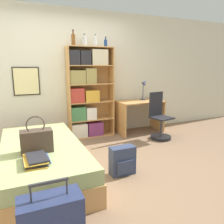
{
  "coord_description": "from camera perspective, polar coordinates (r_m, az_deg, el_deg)",
  "views": [
    {
      "loc": [
        -0.96,
        -2.93,
        1.47
      ],
      "look_at": [
        0.41,
        0.21,
        0.75
      ],
      "focal_mm": 35.0,
      "sensor_mm": 36.0,
      "label": 1
    }
  ],
  "objects": [
    {
      "name": "backpack",
      "position": [
        3.08,
        2.76,
        -12.6
      ],
      "size": [
        0.35,
        0.2,
        0.4
      ],
      "color": "#2D3856",
      "rests_on": "ground_plane"
    },
    {
      "name": "desk",
      "position": [
        4.96,
        7.23,
        0.3
      ],
      "size": [
        1.01,
        0.58,
        0.71
      ],
      "color": "tan",
      "rests_on": "ground_plane"
    },
    {
      "name": "desk_lamp",
      "position": [
        5.05,
        8.44,
        6.8
      ],
      "size": [
        0.18,
        0.13,
        0.48
      ],
      "color": "navy",
      "rests_on": "desk"
    },
    {
      "name": "handbag",
      "position": [
        2.82,
        -19.11,
        -7.02
      ],
      "size": [
        0.37,
        0.19,
        0.45
      ],
      "color": "#47382D",
      "rests_on": "bed"
    },
    {
      "name": "bottle_clear",
      "position": [
        4.59,
        -4.36,
        17.79
      ],
      "size": [
        0.07,
        0.07,
        0.24
      ],
      "color": "#B7BCC1",
      "rests_on": "bookcase"
    },
    {
      "name": "desk_chair",
      "position": [
        4.61,
        12.29,
        -2.88
      ],
      "size": [
        0.44,
        0.44,
        0.95
      ],
      "color": "black",
      "rests_on": "ground_plane"
    },
    {
      "name": "wall_back",
      "position": [
        4.61,
        -11.81,
        9.5
      ],
      "size": [
        10.0,
        0.09,
        2.6
      ],
      "color": "beige",
      "rests_on": "ground_plane"
    },
    {
      "name": "bottle_blue",
      "position": [
        4.64,
        -1.69,
        17.57
      ],
      "size": [
        0.07,
        0.07,
        0.2
      ],
      "color": "navy",
      "rests_on": "bookcase"
    },
    {
      "name": "bottle_green",
      "position": [
        4.42,
        -10.07,
        18.14
      ],
      "size": [
        0.08,
        0.08,
        0.29
      ],
      "color": "brown",
      "rests_on": "bookcase"
    },
    {
      "name": "bed",
      "position": [
        3.21,
        -17.77,
        -11.64
      ],
      "size": [
        1.04,
        2.09,
        0.44
      ],
      "color": "tan",
      "rests_on": "ground_plane"
    },
    {
      "name": "ground_plane",
      "position": [
        3.41,
        -5.09,
        -13.68
      ],
      "size": [
        14.0,
        14.0,
        0.0
      ],
      "primitive_type": "plane",
      "color": "#84664C"
    },
    {
      "name": "bookcase",
      "position": [
        4.53,
        -6.68,
        4.89
      ],
      "size": [
        0.94,
        0.3,
        1.86
      ],
      "color": "tan",
      "rests_on": "ground_plane"
    },
    {
      "name": "bottle_brown",
      "position": [
        4.57,
        -7.2,
        17.78
      ],
      "size": [
        0.08,
        0.08,
        0.24
      ],
      "color": "#B7BCC1",
      "rests_on": "bookcase"
    },
    {
      "name": "book_stack_on_bed",
      "position": [
        2.54,
        -19.09,
        -11.68
      ],
      "size": [
        0.27,
        0.38,
        0.07
      ],
      "color": "gold",
      "rests_on": "bed"
    }
  ]
}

